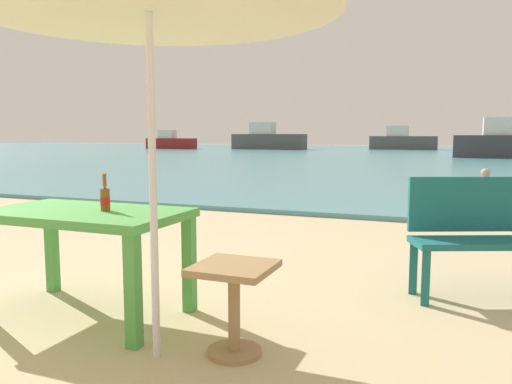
{
  "coord_description": "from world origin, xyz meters",
  "views": [
    {
      "loc": [
        2.01,
        -2.52,
        1.28
      ],
      "look_at": [
        -0.19,
        3.0,
        0.6
      ],
      "focal_mm": 35.02,
      "sensor_mm": 36.0,
      "label": 1
    }
  ],
  "objects_px": {
    "side_table_wood": "(234,296)",
    "bench_teal_center": "(487,229)",
    "boat_ferry": "(402,141)",
    "boat_tanker": "(268,140)",
    "boat_fishing_trawler": "(171,142)",
    "swimmer_person": "(485,179)",
    "boat_sailboat": "(511,143)",
    "picnic_table_green": "(85,225)",
    "beer_bottle_amber": "(105,197)"
  },
  "relations": [
    {
      "from": "boat_ferry",
      "to": "boat_fishing_trawler",
      "type": "bearing_deg",
      "value": -164.2
    },
    {
      "from": "swimmer_person",
      "to": "boat_sailboat",
      "type": "relative_size",
      "value": 0.07
    },
    {
      "from": "picnic_table_green",
      "to": "boat_sailboat",
      "type": "relative_size",
      "value": 0.24
    },
    {
      "from": "boat_ferry",
      "to": "boat_tanker",
      "type": "distance_m",
      "value": 11.19
    },
    {
      "from": "boat_ferry",
      "to": "boat_fishing_trawler",
      "type": "relative_size",
      "value": 1.21
    },
    {
      "from": "boat_tanker",
      "to": "swimmer_person",
      "type": "bearing_deg",
      "value": -59.9
    },
    {
      "from": "boat_sailboat",
      "to": "bench_teal_center",
      "type": "bearing_deg",
      "value": -95.56
    },
    {
      "from": "beer_bottle_amber",
      "to": "boat_ferry",
      "type": "bearing_deg",
      "value": 92.69
    },
    {
      "from": "swimmer_person",
      "to": "boat_fishing_trawler",
      "type": "bearing_deg",
      "value": 133.88
    },
    {
      "from": "swimmer_person",
      "to": "boat_sailboat",
      "type": "bearing_deg",
      "value": 82.98
    },
    {
      "from": "beer_bottle_amber",
      "to": "bench_teal_center",
      "type": "height_order",
      "value": "beer_bottle_amber"
    },
    {
      "from": "bench_teal_center",
      "to": "boat_fishing_trawler",
      "type": "height_order",
      "value": "boat_fishing_trawler"
    },
    {
      "from": "boat_ferry",
      "to": "bench_teal_center",
      "type": "bearing_deg",
      "value": -83.57
    },
    {
      "from": "picnic_table_green",
      "to": "bench_teal_center",
      "type": "distance_m",
      "value": 3.06
    },
    {
      "from": "boat_sailboat",
      "to": "boat_fishing_trawler",
      "type": "bearing_deg",
      "value": 161.7
    },
    {
      "from": "picnic_table_green",
      "to": "boat_fishing_trawler",
      "type": "relative_size",
      "value": 0.32
    },
    {
      "from": "swimmer_person",
      "to": "boat_tanker",
      "type": "distance_m",
      "value": 30.82
    },
    {
      "from": "boat_fishing_trawler",
      "to": "boat_tanker",
      "type": "relative_size",
      "value": 0.71
    },
    {
      "from": "side_table_wood",
      "to": "boat_ferry",
      "type": "xyz_separation_m",
      "value": [
        -2.97,
        40.63,
        0.43
      ]
    },
    {
      "from": "picnic_table_green",
      "to": "swimmer_person",
      "type": "relative_size",
      "value": 3.41
    },
    {
      "from": "boat_tanker",
      "to": "boat_fishing_trawler",
      "type": "bearing_deg",
      "value": -167.13
    },
    {
      "from": "picnic_table_green",
      "to": "boat_sailboat",
      "type": "height_order",
      "value": "boat_sailboat"
    },
    {
      "from": "picnic_table_green",
      "to": "boat_fishing_trawler",
      "type": "height_order",
      "value": "boat_fishing_trawler"
    },
    {
      "from": "bench_teal_center",
      "to": "boat_ferry",
      "type": "distance_m",
      "value": 39.17
    },
    {
      "from": "beer_bottle_amber",
      "to": "boat_sailboat",
      "type": "relative_size",
      "value": 0.05
    },
    {
      "from": "boat_ferry",
      "to": "boat_tanker",
      "type": "relative_size",
      "value": 0.86
    },
    {
      "from": "boat_ferry",
      "to": "boat_sailboat",
      "type": "relative_size",
      "value": 0.92
    },
    {
      "from": "beer_bottle_amber",
      "to": "boat_fishing_trawler",
      "type": "relative_size",
      "value": 0.06
    },
    {
      "from": "boat_tanker",
      "to": "boat_sailboat",
      "type": "height_order",
      "value": "boat_tanker"
    },
    {
      "from": "swimmer_person",
      "to": "boat_ferry",
      "type": "bearing_deg",
      "value": 99.09
    },
    {
      "from": "side_table_wood",
      "to": "swimmer_person",
      "type": "distance_m",
      "value": 10.67
    },
    {
      "from": "boat_tanker",
      "to": "picnic_table_green",
      "type": "bearing_deg",
      "value": -71.51
    },
    {
      "from": "beer_bottle_amber",
      "to": "side_table_wood",
      "type": "relative_size",
      "value": 0.49
    },
    {
      "from": "bench_teal_center",
      "to": "boat_sailboat",
      "type": "distance_m",
      "value": 25.13
    },
    {
      "from": "picnic_table_green",
      "to": "boat_sailboat",
      "type": "distance_m",
      "value": 27.01
    },
    {
      "from": "boat_fishing_trawler",
      "to": "swimmer_person",
      "type": "bearing_deg",
      "value": -46.12
    },
    {
      "from": "bench_teal_center",
      "to": "picnic_table_green",
      "type": "bearing_deg",
      "value": -150.3
    },
    {
      "from": "beer_bottle_amber",
      "to": "boat_sailboat",
      "type": "height_order",
      "value": "boat_sailboat"
    },
    {
      "from": "boat_tanker",
      "to": "boat_sailboat",
      "type": "bearing_deg",
      "value": -30.89
    },
    {
      "from": "boat_fishing_trawler",
      "to": "boat_sailboat",
      "type": "height_order",
      "value": "boat_sailboat"
    },
    {
      "from": "side_table_wood",
      "to": "bench_teal_center",
      "type": "distance_m",
      "value": 2.23
    },
    {
      "from": "boat_ferry",
      "to": "boat_tanker",
      "type": "xyz_separation_m",
      "value": [
        -10.64,
        -3.46,
        0.11
      ]
    },
    {
      "from": "bench_teal_center",
      "to": "swimmer_person",
      "type": "height_order",
      "value": "bench_teal_center"
    },
    {
      "from": "bench_teal_center",
      "to": "boat_ferry",
      "type": "bearing_deg",
      "value": 96.43
    },
    {
      "from": "swimmer_person",
      "to": "boat_sailboat",
      "type": "height_order",
      "value": "boat_sailboat"
    },
    {
      "from": "beer_bottle_amber",
      "to": "boat_sailboat",
      "type": "distance_m",
      "value": 26.96
    },
    {
      "from": "picnic_table_green",
      "to": "side_table_wood",
      "type": "bearing_deg",
      "value": -9.08
    },
    {
      "from": "bench_teal_center",
      "to": "boat_tanker",
      "type": "height_order",
      "value": "boat_tanker"
    },
    {
      "from": "picnic_table_green",
      "to": "bench_teal_center",
      "type": "bearing_deg",
      "value": 29.7
    },
    {
      "from": "boat_fishing_trawler",
      "to": "picnic_table_green",
      "type": "bearing_deg",
      "value": -59.43
    }
  ]
}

